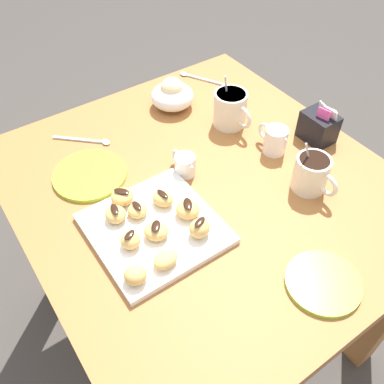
{
  "coord_description": "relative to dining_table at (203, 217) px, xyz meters",
  "views": [
    {
      "loc": [
        0.58,
        -0.44,
        1.46
      ],
      "look_at": [
        0.02,
        -0.05,
        0.74
      ],
      "focal_mm": 39.31,
      "sensor_mm": 36.0,
      "label": 1
    }
  ],
  "objects": [
    {
      "name": "beignet_5",
      "position": [
        0.13,
        -0.11,
        0.17
      ],
      "size": [
        0.06,
        0.06,
        0.04
      ],
      "primitive_type": "ellipsoid",
      "rotation": [
        0.0,
        0.0,
        1.88
      ],
      "color": "#E5B260",
      "rests_on": "pastry_plate_square"
    },
    {
      "name": "dining_table",
      "position": [
        0.0,
        0.0,
        0.0
      ],
      "size": [
        0.95,
        0.87,
        0.72
      ],
      "color": "#A36633",
      "rests_on": "ground_plane"
    },
    {
      "name": "ice_cream_bowl",
      "position": [
        -0.32,
        0.11,
        0.17
      ],
      "size": [
        0.13,
        0.13,
        0.09
      ],
      "color": "white",
      "rests_on": "dining_table"
    },
    {
      "name": "chocolate_drizzle_7",
      "position": [
        -0.05,
        -0.2,
        0.18
      ],
      "size": [
        0.04,
        0.04,
        0.0
      ],
      "primitive_type": "ellipsoid",
      "rotation": [
        0.0,
        0.0,
        0.69
      ],
      "color": "black",
      "rests_on": "beignet_7"
    },
    {
      "name": "coffee_mug_cream_right",
      "position": [
        0.16,
        0.2,
        0.18
      ],
      "size": [
        0.12,
        0.08,
        0.14
      ],
      "color": "silver",
      "rests_on": "dining_table"
    },
    {
      "name": "chocolate_drizzle_5",
      "position": [
        0.13,
        -0.11,
        0.19
      ],
      "size": [
        0.03,
        0.04,
        0.0
      ],
      "primitive_type": "ellipsoid",
      "rotation": [
        0.0,
        0.0,
        1.96
      ],
      "color": "black",
      "rests_on": "beignet_5"
    },
    {
      "name": "chocolate_drizzle_0",
      "position": [
        0.01,
        -0.13,
        0.18
      ],
      "size": [
        0.04,
        0.02,
        0.0
      ],
      "primitive_type": "ellipsoid",
      "rotation": [
        0.0,
        0.0,
        3.27
      ],
      "color": "black",
      "rests_on": "beignet_0"
    },
    {
      "name": "saucer_lime_right",
      "position": [
        -0.18,
        -0.22,
        0.14
      ],
      "size": [
        0.18,
        0.18,
        0.01
      ],
      "primitive_type": "cylinder",
      "color": "#9EC633",
      "rests_on": "dining_table"
    },
    {
      "name": "beignet_8",
      "position": [
        -0.01,
        -0.24,
        0.16
      ],
      "size": [
        0.05,
        0.05,
        0.03
      ],
      "primitive_type": "ellipsoid",
      "rotation": [
        0.0,
        0.0,
        6.22
      ],
      "color": "#E5B260",
      "rests_on": "pastry_plate_square"
    },
    {
      "name": "beignet_1",
      "position": [
        0.07,
        -0.1,
        0.16
      ],
      "size": [
        0.07,
        0.07,
        0.03
      ],
      "primitive_type": "ellipsoid",
      "rotation": [
        0.0,
        0.0,
        2.55
      ],
      "color": "#E5B260",
      "rests_on": "pastry_plate_square"
    },
    {
      "name": "beignet_3",
      "position": [
        0.01,
        -0.19,
        0.16
      ],
      "size": [
        0.06,
        0.06,
        0.03
      ],
      "primitive_type": "ellipsoid",
      "rotation": [
        0.0,
        0.0,
        2.68
      ],
      "color": "#E5B260",
      "rests_on": "pastry_plate_square"
    },
    {
      "name": "loose_spoon_by_plate",
      "position": [
        -0.4,
        0.26,
        0.13
      ],
      "size": [
        0.15,
        0.09,
        0.01
      ],
      "color": "silver",
      "rests_on": "dining_table"
    },
    {
      "name": "chocolate_drizzle_1",
      "position": [
        0.07,
        -0.1,
        0.18
      ],
      "size": [
        0.04,
        0.03,
        0.0
      ],
      "primitive_type": "ellipsoid",
      "rotation": [
        0.0,
        0.0,
        2.67
      ],
      "color": "black",
      "rests_on": "beignet_1"
    },
    {
      "name": "chocolate_sauce_pitcher",
      "position": [
        -0.06,
        -0.02,
        0.16
      ],
      "size": [
        0.09,
        0.05,
        0.06
      ],
      "color": "white",
      "rests_on": "dining_table"
    },
    {
      "name": "beignet_0",
      "position": [
        0.01,
        -0.13,
        0.16
      ],
      "size": [
        0.06,
        0.06,
        0.03
      ],
      "primitive_type": "ellipsoid",
      "rotation": [
        0.0,
        0.0,
        3.64
      ],
      "color": "#E5B260",
      "rests_on": "pastry_plate_square"
    },
    {
      "name": "chocolate_drizzle_3",
      "position": [
        0.01,
        -0.19,
        0.18
      ],
      "size": [
        0.03,
        0.02,
        0.0
      ],
      "primitive_type": "ellipsoid",
      "rotation": [
        0.0,
        0.0,
        3.12
      ],
      "color": "black",
      "rests_on": "beignet_3"
    },
    {
      "name": "beignet_6",
      "position": [
        0.07,
        -0.25,
        0.16
      ],
      "size": [
        0.06,
        0.06,
        0.03
      ],
      "primitive_type": "ellipsoid",
      "rotation": [
        0.0,
        0.0,
        2.51
      ],
      "color": "#E5B260",
      "rests_on": "pastry_plate_square"
    },
    {
      "name": "beignet_7",
      "position": [
        -0.05,
        -0.2,
        0.16
      ],
      "size": [
        0.06,
        0.07,
        0.03
      ],
      "primitive_type": "ellipsoid",
      "rotation": [
        0.0,
        0.0,
        0.28
      ],
      "color": "#E5B260",
      "rests_on": "pastry_plate_square"
    },
    {
      "name": "chocolate_drizzle_2",
      "position": [
        0.08,
        -0.19,
        0.18
      ],
      "size": [
        0.04,
        0.04,
        0.0
      ],
      "primitive_type": "ellipsoid",
      "rotation": [
        0.0,
        0.0,
        2.45
      ],
      "color": "black",
      "rests_on": "beignet_2"
    },
    {
      "name": "loose_spoon_near_saucer",
      "position": [
        -0.31,
        -0.17,
        0.13
      ],
      "size": [
        0.12,
        0.12,
        0.01
      ],
      "color": "silver",
      "rests_on": "dining_table"
    },
    {
      "name": "coffee_mug_cream_left",
      "position": [
        -0.15,
        0.2,
        0.18
      ],
      "size": [
        0.13,
        0.09,
        0.15
      ],
      "color": "silver",
      "rests_on": "dining_table"
    },
    {
      "name": "pastry_plate_square",
      "position": [
        0.06,
        -0.18,
        0.14
      ],
      "size": [
        0.27,
        0.27,
        0.02
      ],
      "primitive_type": "cube",
      "color": "white",
      "rests_on": "dining_table"
    },
    {
      "name": "chocolate_drizzle_6",
      "position": [
        0.07,
        -0.25,
        0.18
      ],
      "size": [
        0.03,
        0.03,
        0.0
      ],
      "primitive_type": "ellipsoid",
      "rotation": [
        0.0,
        0.0,
        2.04
      ],
      "color": "black",
      "rests_on": "beignet_6"
    },
    {
      "name": "sugar_caddy",
      "position": [
        0.04,
        0.35,
        0.17
      ],
      "size": [
        0.09,
        0.07,
        0.11
      ],
      "color": "black",
      "rests_on": "dining_table"
    },
    {
      "name": "chocolate_drizzle_8",
      "position": [
        -0.01,
        -0.24,
        0.18
      ],
      "size": [
        0.04,
        0.02,
        0.0
      ],
      "primitive_type": "ellipsoid",
      "rotation": [
        0.0,
        0.0,
        6.04
      ],
      "color": "black",
      "rests_on": "beignet_8"
    },
    {
      "name": "beignet_4",
      "position": [
        0.15,
        -0.21,
        0.16
      ],
      "size": [
        0.05,
        0.06,
        0.03
      ],
      "primitive_type": "ellipsoid",
      "rotation": [
        0.0,
        0.0,
        1.75
      ],
      "color": "#E5B260",
      "rests_on": "pastry_plate_square"
    },
    {
      "name": "ground_plane",
      "position": [
        0.0,
        0.0,
        -0.59
      ],
      "size": [
        8.0,
        8.0,
        0.0
      ],
      "primitive_type": "plane",
      "color": "#423D38"
    },
    {
      "name": "beignet_2",
      "position": [
        0.08,
        -0.19,
        0.16
      ],
      "size": [
        0.07,
        0.07,
        0.03
      ],
      "primitive_type": "ellipsoid",
      "rotation": [
        0.0,
        0.0,
        2.54
      ],
      "color": "#E5B260",
      "rests_on": "pastry_plate_square"
    },
    {
      "name": "saucer_lime_left",
      "position": [
        0.37,
        0.03,
        0.14
      ],
      "size": [
        0.15,
        0.15,
        0.01
      ],
      "primitive_type": "cylinder",
      "color": "#9EC633",
      "rests_on": "dining_table"
    },
    {
      "name": "beignet_9",
      "position": [
        0.15,
        -0.28,
        0.16
      ],
      "size": [
        0.06,
        0.06,
        0.04
      ],
      "primitive_type": "ellipsoid",
      "rotation": [
        0.0,
        0.0,
        1.08
      ],
      "color": "#E5B260",
      "rests_on": "pastry_plate_square"
    },
    {
      "name": "cream_pitcher_white",
      "position": [
        0.01,
        0.22,
        0.17
      ],
      "size": [
        0.1,
        0.06,
        0.07
      ],
      "color": "white",
      "rests_on": "dining_table"
    }
  ]
}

